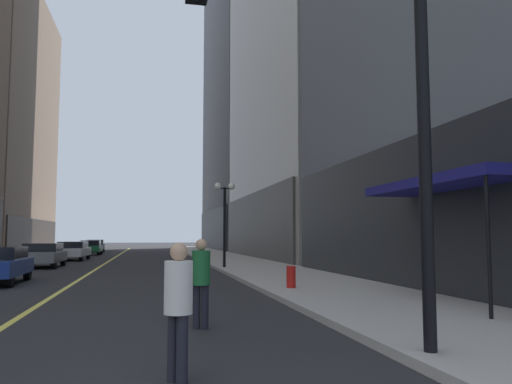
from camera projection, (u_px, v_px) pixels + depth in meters
ground_plane at (112, 260)px, 36.86m from camera, size 200.00×200.00×0.00m
sidewalk_right at (223, 258)px, 38.57m from camera, size 4.50×78.00×0.15m
lane_centre_stripe at (112, 260)px, 36.86m from camera, size 0.16×70.00×0.01m
storefront_awning_right at (442, 184)px, 12.41m from camera, size 1.60×5.50×3.12m
car_grey at (43, 254)px, 27.69m from camera, size 1.97×4.20×1.32m
car_white at (73, 250)px, 35.99m from camera, size 2.09×4.83×1.32m
car_green at (91, 247)px, 46.13m from camera, size 1.87×4.05×1.32m
car_navy at (95, 245)px, 54.77m from camera, size 2.05×4.34×1.32m
pedestrian_in_green_parka at (201, 276)px, 9.40m from camera, size 0.45×0.45×1.66m
pedestrian_in_white_shirt at (178, 301)px, 5.98m from camera, size 0.48×0.48×1.63m
traffic_light_near_right at (353, 87)px, 6.89m from camera, size 3.43×0.35×5.65m
street_lamp_right_mid at (225, 206)px, 25.74m from camera, size 1.06×0.36×4.43m
fire_hydrant_right at (291, 279)px, 15.32m from camera, size 0.28×0.28×0.80m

